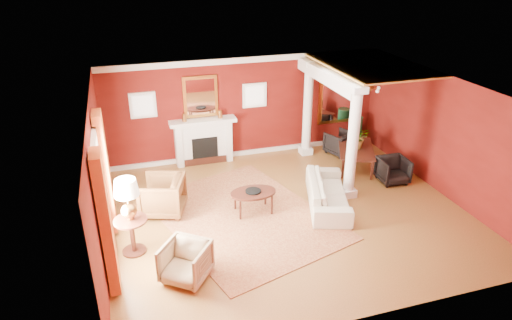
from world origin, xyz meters
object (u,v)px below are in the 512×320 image
object	(u,v)px
armchair_leopard	(162,194)
coffee_table	(253,194)
armchair_stripe	(185,260)
side_table	(128,204)
dining_table	(357,152)
sofa	(328,188)

from	to	relation	value
armchair_leopard	coffee_table	xyz separation A→B (m)	(1.99, -0.60, 0.00)
armchair_leopard	armchair_stripe	distance (m)	2.50
armchair_stripe	side_table	distance (m)	1.60
armchair_leopard	dining_table	distance (m)	5.50
sofa	dining_table	size ratio (longest dim) A/B	1.35
armchair_stripe	coffee_table	distance (m)	2.65
sofa	dining_table	world-z (taller)	dining_table
coffee_table	dining_table	bearing A→B (deg)	23.08
sofa	armchair_leopard	world-z (taller)	armchair_leopard
armchair_stripe	dining_table	bearing A→B (deg)	69.51
armchair_leopard	dining_table	size ratio (longest dim) A/B	0.59
armchair_stripe	dining_table	world-z (taller)	dining_table
armchair_stripe	dining_table	size ratio (longest dim) A/B	0.49
sofa	armchair_leopard	xyz separation A→B (m)	(-3.78, 0.79, 0.05)
sofa	side_table	world-z (taller)	side_table
sofa	armchair_leopard	distance (m)	3.86
sofa	coffee_table	size ratio (longest dim) A/B	2.10
armchair_stripe	dining_table	distance (m)	6.28
sofa	dining_table	bearing A→B (deg)	-26.39
armchair_leopard	sofa	bearing A→B (deg)	97.09
sofa	armchair_leopard	size ratio (longest dim) A/B	2.29
armchair_leopard	side_table	distance (m)	1.67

